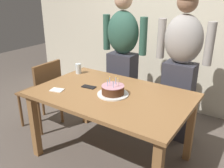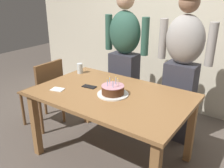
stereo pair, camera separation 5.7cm
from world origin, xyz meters
name	(u,v)px [view 2 (the right image)]	position (x,y,z in m)	size (l,w,h in m)	color
ground_plane	(112,156)	(0.00, 0.00, 0.00)	(10.00, 10.00, 0.00)	#564C44
back_wall	(177,18)	(0.00, 1.55, 1.30)	(5.20, 0.10, 2.60)	beige
dining_table	(111,102)	(0.00, 0.00, 0.64)	(1.50, 0.96, 0.74)	olive
birthday_cake	(113,91)	(0.03, -0.02, 0.78)	(0.30, 0.30, 0.17)	white
water_glass_near	(80,68)	(-0.64, 0.26, 0.80)	(0.07, 0.07, 0.12)	silver
cell_phone	(89,87)	(-0.27, -0.01, 0.74)	(0.14, 0.07, 0.01)	black
napkin_stack	(58,89)	(-0.48, -0.24, 0.74)	(0.12, 0.09, 0.01)	white
person_man_bearded	(124,57)	(-0.34, 0.76, 0.87)	(0.61, 0.27, 1.66)	#33333D
person_woman_cardigan	(182,68)	(0.41, 0.76, 0.87)	(0.61, 0.27, 1.66)	#33333D
dining_chair	(46,89)	(-1.03, 0.05, 0.52)	(0.42, 0.42, 0.87)	brown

